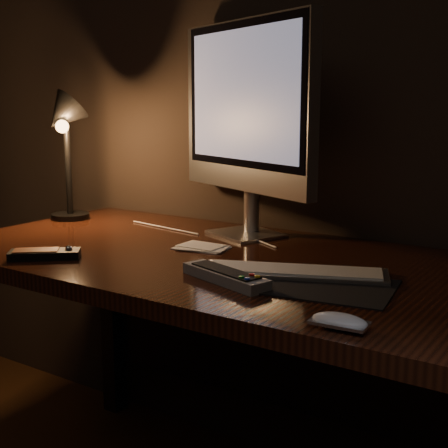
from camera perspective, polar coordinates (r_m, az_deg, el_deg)
The scene contains 10 objects.
desk at distance 1.61m, azimuth 2.74°, elevation -7.07°, with size 1.60×0.75×0.75m.
monitor at distance 1.74m, azimuth 1.98°, elevation 10.31°, with size 0.53×0.25×0.59m.
keyboard at distance 1.37m, azimuth 6.38°, elevation -4.37°, with size 0.41×0.11×0.02m, color silver.
mousepad at distance 1.29m, azimuth 9.40°, elevation -5.67°, with size 0.27×0.21×0.00m, color black.
mouse at distance 1.07m, azimuth 10.51°, elevation -8.93°, with size 0.10×0.05×0.02m, color white.
media_remote at distance 1.57m, azimuth -16.08°, elevation -2.64°, with size 0.17×0.16×0.03m.
tv_remote at distance 1.31m, azimuth 0.13°, elevation -4.76°, with size 0.23×0.12×0.03m.
papers at distance 1.62m, azimuth -2.07°, elevation -2.12°, with size 0.13×0.09×0.01m, color white.
desk_lamp at distance 2.02m, azimuth -14.45°, elevation 8.04°, with size 0.19×0.21×0.41m.
cable at distance 1.80m, azimuth -1.87°, elevation -0.84°, with size 0.00×0.00×0.56m, color white.
Camera 1 is at (0.79, 0.61, 1.12)m, focal length 50.00 mm.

